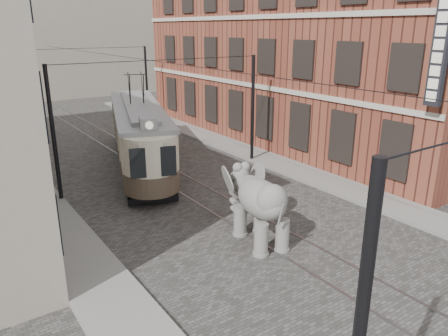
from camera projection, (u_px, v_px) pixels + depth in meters
ground at (242, 218)px, 17.61m from camera, size 120.00×120.00×0.00m
tram_rails at (242, 217)px, 17.61m from camera, size 1.54×80.00×0.02m
sidewalk_right at (341, 187)px, 20.82m from camera, size 2.00×60.00×0.15m
sidewalk_left at (83, 263)px, 14.09m from camera, size 2.00×60.00×0.15m
brick_building at (294, 50)px, 28.72m from camera, size 8.00×26.00×12.00m
distant_block at (22, 31)px, 46.77m from camera, size 28.00×10.00×14.00m
catenary at (176, 125)px, 20.49m from camera, size 11.00×30.20×6.00m
tram at (138, 120)px, 23.81m from camera, size 6.64×12.92×5.06m
elephant at (261, 209)px, 15.20m from camera, size 3.11×4.60×2.59m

